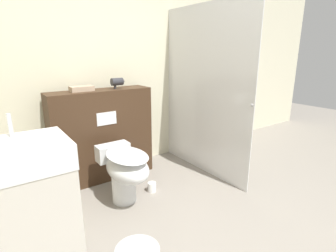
% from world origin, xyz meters
% --- Properties ---
extents(ground_plane, '(12.00, 12.00, 0.00)m').
position_xyz_m(ground_plane, '(0.00, 0.00, 0.00)').
color(ground_plane, gray).
extents(wall_back, '(8.00, 0.06, 2.50)m').
position_xyz_m(wall_back, '(0.00, 1.98, 1.25)').
color(wall_back, beige).
rests_on(wall_back, ground_plane).
extents(partition_panel, '(1.14, 0.31, 1.05)m').
position_xyz_m(partition_panel, '(-0.34, 1.74, 0.52)').
color(partition_panel, '#3D2819').
rests_on(partition_panel, ground_plane).
extents(shower_glass, '(0.04, 1.44, 1.98)m').
position_xyz_m(shower_glass, '(0.75, 1.23, 0.99)').
color(shower_glass, silver).
rests_on(shower_glass, ground_plane).
extents(toilet, '(0.36, 0.67, 0.54)m').
position_xyz_m(toilet, '(-0.39, 1.09, 0.35)').
color(toilet, white).
rests_on(toilet, ground_plane).
extents(sink_vanity, '(0.53, 0.43, 1.12)m').
position_xyz_m(sink_vanity, '(-1.30, 0.51, 0.49)').
color(sink_vanity, beige).
rests_on(sink_vanity, ground_plane).
extents(hair_drier, '(0.16, 0.08, 0.12)m').
position_xyz_m(hair_drier, '(-0.13, 1.71, 1.12)').
color(hair_drier, '#2D2D33').
rests_on(hair_drier, partition_panel).
extents(folded_towel, '(0.24, 0.14, 0.05)m').
position_xyz_m(folded_towel, '(-0.53, 1.75, 1.07)').
color(folded_towel, tan).
rests_on(folded_towel, partition_panel).
extents(spare_toilet_roll, '(0.09, 0.09, 0.10)m').
position_xyz_m(spare_toilet_roll, '(-0.07, 1.12, 0.05)').
color(spare_toilet_roll, white).
rests_on(spare_toilet_roll, ground_plane).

